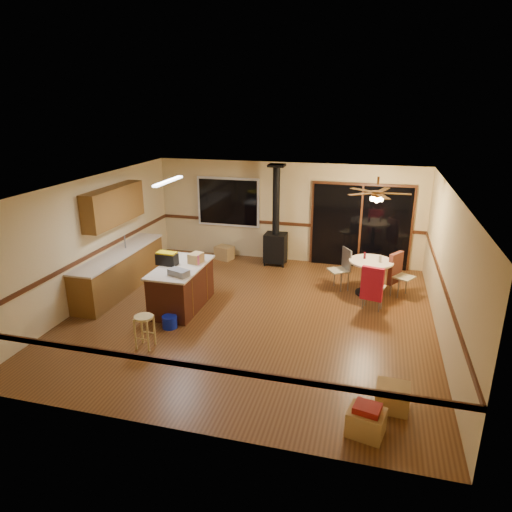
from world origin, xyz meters
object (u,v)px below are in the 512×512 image
(toolbox_grey, at_px, (179,273))
(toolbox_black, at_px, (167,259))
(bar_stool, at_px, (145,332))
(box_corner_a, at_px, (366,423))
(chair_right, at_px, (396,268))
(wood_stove, at_px, (276,237))
(box_corner_b, at_px, (392,397))
(box_under_window, at_px, (224,253))
(dining_table, at_px, (370,271))
(chair_near, at_px, (372,284))
(blue_bucket, at_px, (170,322))
(kitchen_island, at_px, (182,287))
(chair_left, at_px, (343,264))

(toolbox_grey, bearing_deg, toolbox_black, 133.04)
(bar_stool, distance_m, box_corner_a, 3.99)
(chair_right, bearing_deg, wood_stove, 157.73)
(bar_stool, bearing_deg, box_corner_b, -8.98)
(box_under_window, bearing_deg, box_corner_b, -51.84)
(toolbox_grey, height_order, dining_table, toolbox_grey)
(toolbox_black, relative_size, chair_right, 0.61)
(toolbox_grey, distance_m, toolbox_black, 0.71)
(box_under_window, bearing_deg, dining_table, -20.17)
(toolbox_black, bearing_deg, chair_right, 21.57)
(chair_right, bearing_deg, chair_near, -115.54)
(dining_table, height_order, chair_right, chair_right)
(wood_stove, height_order, toolbox_grey, wood_stove)
(bar_stool, height_order, blue_bucket, bar_stool)
(kitchen_island, bearing_deg, blue_bucket, -81.72)
(bar_stool, distance_m, chair_right, 5.51)
(chair_near, distance_m, chair_right, 1.13)
(chair_left, bearing_deg, chair_right, -0.48)
(kitchen_island, distance_m, bar_stool, 1.69)
(blue_bucket, xyz_separation_m, dining_table, (3.60, 2.60, 0.42))
(wood_stove, distance_m, bar_stool, 4.92)
(dining_table, xyz_separation_m, box_corner_a, (0.08, -4.64, -0.36))
(blue_bucket, relative_size, chair_left, 0.51)
(kitchen_island, height_order, chair_left, chair_left)
(kitchen_island, relative_size, bar_stool, 2.84)
(toolbox_grey, xyz_separation_m, chair_near, (3.60, 1.30, -0.36))
(kitchen_island, distance_m, chair_near, 3.87)
(wood_stove, relative_size, chair_left, 4.54)
(box_under_window, height_order, box_corner_a, box_under_window)
(blue_bucket, xyz_separation_m, box_corner_a, (3.68, -2.04, 0.06))
(kitchen_island, height_order, box_under_window, kitchen_island)
(wood_stove, bearing_deg, box_corner_b, -62.12)
(bar_stool, bearing_deg, box_corner_a, -18.60)
(blue_bucket, distance_m, box_corner_a, 4.21)
(kitchen_island, distance_m, blue_bucket, 0.98)
(kitchen_island, xyz_separation_m, chair_left, (3.12, 1.84, 0.14))
(box_corner_a, xyz_separation_m, box_corner_b, (0.33, 0.62, 0.01))
(kitchen_island, height_order, wood_stove, wood_stove)
(box_corner_a, bearing_deg, bar_stool, 161.40)
(blue_bucket, xyz_separation_m, box_corner_b, (4.01, -1.42, 0.07))
(kitchen_island, bearing_deg, box_corner_a, -37.75)
(bar_stool, height_order, chair_right, chair_right)
(box_under_window, bearing_deg, bar_stool, -88.12)
(toolbox_black, height_order, chair_right, toolbox_black)
(bar_stool, distance_m, dining_table, 5.00)
(wood_stove, xyz_separation_m, toolbox_grey, (-1.12, -3.54, 0.23))
(toolbox_grey, bearing_deg, blue_bucket, -96.59)
(box_corner_b, bearing_deg, bar_stool, 171.02)
(toolbox_grey, xyz_separation_m, box_corner_b, (3.97, -1.84, -0.78))
(kitchen_island, relative_size, box_corner_a, 3.70)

